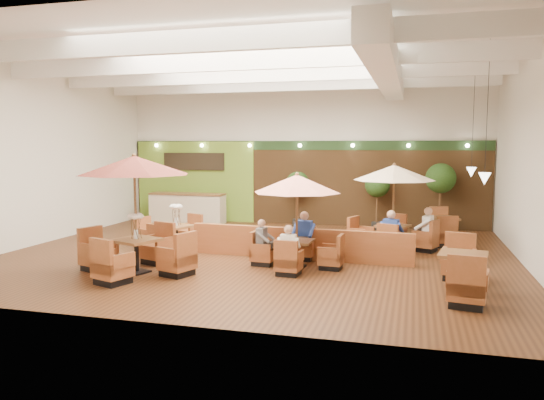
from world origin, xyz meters
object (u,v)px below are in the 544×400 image
(table_2, at_px, (394,191))
(table_5, at_px, (442,229))
(topiary_2, at_px, (441,181))
(booth_divider, at_px, (298,244))
(topiary_0, at_px, (298,186))
(diner_2, at_px, (263,237))
(table_4, at_px, (462,273))
(diner_3, at_px, (392,229))
(service_counter, at_px, (187,208))
(diner_1, at_px, (304,231))
(table_0, at_px, (135,193))
(topiary_1, at_px, (377,187))
(table_3, at_px, (169,234))
(table_1, at_px, (297,202))
(diner_0, at_px, (289,244))
(diner_4, at_px, (426,225))

(table_2, height_order, table_5, table_2)
(topiary_2, bearing_deg, table_2, -112.00)
(topiary_2, bearing_deg, booth_divider, -124.69)
(topiary_0, xyz_separation_m, diner_2, (0.53, -6.53, -0.82))
(table_5, relative_size, topiary_2, 1.12)
(table_4, relative_size, table_5, 1.06)
(topiary_0, bearing_deg, diner_3, -51.30)
(service_counter, bearing_deg, diner_2, -52.04)
(booth_divider, bearing_deg, service_counter, 138.92)
(diner_1, bearing_deg, table_0, 38.91)
(topiary_1, bearing_deg, table_0, -122.31)
(service_counter, xyz_separation_m, table_3, (1.69, -5.08, -0.14))
(diner_3, bearing_deg, table_1, -123.00)
(service_counter, xyz_separation_m, diner_0, (5.81, -7.20, 0.16))
(table_1, height_order, table_2, table_2)
(table_4, distance_m, diner_4, 4.30)
(topiary_1, height_order, diner_0, topiary_1)
(diner_1, relative_size, diner_2, 1.17)
(diner_2, relative_size, diner_3, 0.87)
(table_5, xyz_separation_m, diner_2, (-4.61, -4.79, 0.36))
(diner_0, xyz_separation_m, diner_2, (-0.87, 0.87, -0.01))
(table_0, xyz_separation_m, table_2, (5.85, 4.50, -0.18))
(topiary_2, relative_size, diner_4, 2.91)
(table_0, height_order, table_4, table_0)
(table_4, bearing_deg, table_3, 171.75)
(service_counter, bearing_deg, diner_0, -51.11)
(diner_3, relative_size, diner_4, 0.99)
(table_2, xyz_separation_m, topiary_1, (-0.71, 3.63, -0.19))
(table_3, height_order, topiary_1, topiary_1)
(table_5, distance_m, diner_2, 6.66)
(diner_3, bearing_deg, table_4, -48.33)
(table_5, bearing_deg, diner_1, -150.09)
(table_5, height_order, topiary_1, topiary_1)
(table_1, bearing_deg, topiary_1, 80.10)
(table_0, relative_size, topiary_1, 1.43)
(table_0, distance_m, diner_4, 8.22)
(topiary_2, bearing_deg, diner_4, -98.36)
(table_2, distance_m, topiary_2, 3.91)
(table_3, distance_m, diner_2, 3.49)
(booth_divider, xyz_separation_m, table_4, (4.00, -2.26, -0.02))
(table_2, bearing_deg, table_5, 73.77)
(diner_0, bearing_deg, table_3, 149.82)
(topiary_2, xyz_separation_m, diner_0, (-3.72, -7.40, -1.07))
(topiary_0, xyz_separation_m, topiary_1, (2.94, 0.00, 0.01))
(service_counter, distance_m, diner_2, 8.02)
(booth_divider, bearing_deg, diner_1, -16.62)
(table_5, height_order, diner_1, diner_1)
(diner_3, bearing_deg, table_0, -132.74)
(diner_4, bearing_deg, table_3, 118.05)
(topiary_0, height_order, diner_0, topiary_0)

